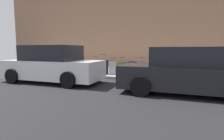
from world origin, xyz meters
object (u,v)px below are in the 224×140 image
Objects in this scene: suitcase_silver_6 at (113,68)px; parking_meter at (195,61)px; suitcase_black_7 at (104,67)px; parked_car_white_1 at (52,65)px; suitcase_red_8 at (95,67)px; bollard_post at (70,65)px; suitcase_black_0 at (173,72)px; parked_car_charcoal_0 at (186,72)px; suitcase_navy_4 at (132,69)px; fire_hydrant at (80,66)px; suitcase_teal_2 at (152,71)px; suitcase_red_1 at (163,70)px; suitcase_maroon_3 at (142,70)px; suitcase_olive_5 at (122,69)px.

suitcase_silver_6 is 3.99m from parking_meter.
parked_car_white_1 reaches higher than suitcase_black_7.
suitcase_red_8 is 1.62m from bollard_post.
parked_car_charcoal_0 is at bearing 102.49° from suitcase_black_0.
fire_hydrant is (3.07, 0.00, 0.07)m from suitcase_navy_4.
parked_car_charcoal_0 is at bearing 160.58° from bollard_post.
suitcase_silver_6 is 0.93× the size of suitcase_red_8.
suitcase_red_1 is at bearing 179.17° from suitcase_teal_2.
suitcase_maroon_3 is 0.95× the size of suitcase_red_8.
suitcase_teal_2 is at bearing -178.91° from fire_hydrant.
suitcase_teal_2 is at bearing -177.77° from suitcase_silver_6.
suitcase_olive_5 is 3.81m from parked_car_charcoal_0.
suitcase_black_0 is 5.59m from parked_car_white_1.
suitcase_olive_5 is 2.55m from fire_hydrant.
suitcase_silver_6 reaches higher than suitcase_teal_2.
suitcase_olive_5 is 0.95× the size of suitcase_red_8.
suitcase_navy_4 is at bearing -179.86° from suitcase_silver_6.
parking_meter is at bearing -156.54° from parked_car_white_1.
fire_hydrant is at bearing -0.05° from suitcase_silver_6.
suitcase_teal_2 is at bearing -149.20° from parked_car_white_1.
suitcase_black_7 reaches higher than suitcase_olive_5.
parked_car_white_1 reaches higher than fire_hydrant.
suitcase_olive_5 is at bearing 173.48° from suitcase_silver_6.
suitcase_teal_2 is 0.19× the size of parked_car_charcoal_0.
suitcase_red_1 is 1.07× the size of suitcase_maroon_3.
parked_car_white_1 is at bearing 30.80° from suitcase_teal_2.
bollard_post reaches higher than suitcase_black_0.
suitcase_navy_4 is at bearing -142.52° from parked_car_white_1.
suitcase_silver_6 is 0.20× the size of parked_car_white_1.
suitcase_black_0 is at bearing 176.43° from suitcase_teal_2.
parking_meter reaches higher than suitcase_teal_2.
suitcase_black_7 is 1.09× the size of suitcase_red_8.
suitcase_black_0 is 5.07m from fire_hydrant.
suitcase_red_8 is (4.08, 0.04, 0.08)m from suitcase_black_0.
suitcase_silver_6 is at bearing -33.38° from parked_car_charcoal_0.
suitcase_red_1 is 4.58m from fire_hydrant.
suitcase_silver_6 is 4.26m from parked_car_charcoal_0.
parking_meter reaches higher than suitcase_black_0.
suitcase_olive_5 is at bearing 178.63° from fire_hydrant.
parking_meter reaches higher than suitcase_maroon_3.
suitcase_maroon_3 reaches higher than suitcase_teal_2.
parked_car_charcoal_0 is at bearing 157.25° from fire_hydrant.
suitcase_olive_5 is at bearing 5.18° from suitcase_teal_2.
suitcase_black_7 is (1.56, 0.06, 0.04)m from suitcase_navy_4.
suitcase_olive_5 reaches higher than bollard_post.
bollard_post is 2.30m from parked_car_white_1.
suitcase_navy_4 is 2.97m from parking_meter.
parking_meter is 0.27× the size of parked_car_white_1.
parked_car_charcoal_0 is (-2.52, 2.34, 0.24)m from suitcase_navy_4.
suitcase_red_1 is 2.03m from suitcase_olive_5.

